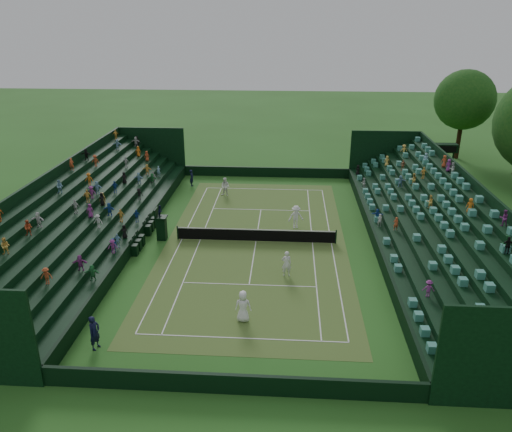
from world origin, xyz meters
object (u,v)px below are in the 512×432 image
object	(u,v)px
player_near_west	(243,306)
player_near_east	(286,264)
tennis_net	(256,235)
player_far_east	(296,217)
umpire_chair	(161,225)
player_far_west	(225,187)

from	to	relation	value
player_near_west	player_near_east	size ratio (longest dim) A/B	1.05
tennis_net	player_far_east	bearing A→B (deg)	42.96
player_near_west	player_far_east	world-z (taller)	player_far_east
umpire_chair	player_far_west	bearing A→B (deg)	70.50
player_near_west	player_far_west	bearing A→B (deg)	-79.38
player_near_west	player_far_west	xyz separation A→B (m)	(-3.44, 20.07, -0.04)
player_far_east	tennis_net	bearing A→B (deg)	-152.00
tennis_net	player_near_east	distance (m)	5.57
player_far_west	player_far_east	distance (m)	9.52
player_near_east	umpire_chair	bearing A→B (deg)	-34.45
umpire_chair	player_near_east	distance (m)	10.48
tennis_net	player_near_east	world-z (taller)	player_near_east
tennis_net	player_near_east	xyz separation A→B (m)	(2.26, -5.08, 0.33)
player_near_west	player_near_east	distance (m)	5.68
tennis_net	player_far_east	xyz separation A→B (m)	(2.91, 2.71, 0.39)
tennis_net	umpire_chair	bearing A→B (deg)	-179.42
tennis_net	player_near_east	size ratio (longest dim) A/B	6.79
player_near_west	player_far_west	distance (m)	20.37
tennis_net	umpire_chair	xyz separation A→B (m)	(-6.95, -0.07, 0.62)
player_near_west	player_far_west	world-z (taller)	player_near_west
player_near_east	player_far_west	size ratio (longest dim) A/B	1.00
tennis_net	player_near_west	xyz separation A→B (m)	(-0.01, -10.28, 0.37)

